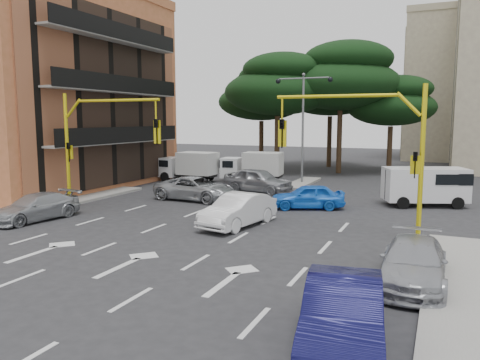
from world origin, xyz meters
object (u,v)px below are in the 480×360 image
Objects in this scene: signal_mast_right at (373,140)px; signal_mast_left at (94,135)px; car_silver_cross_b at (258,180)px; car_navy_parked at (343,314)px; box_truck_b at (252,167)px; car_silver_wagon at (35,207)px; street_lamp_center at (303,109)px; car_white_hatch at (238,210)px; car_silver_cross_a at (196,189)px; car_blue_compact at (308,196)px; van_white at (425,187)px; car_silver_parked at (413,262)px; box_truck_a at (188,167)px.

signal_mast_left is at bearing 180.00° from signal_mast_right.
car_navy_parked is at bearing -142.36° from car_silver_cross_b.
car_silver_wagon is at bearing 158.39° from box_truck_b.
car_silver_wagon is 16.88m from box_truck_b.
street_lamp_center is 14.93m from car_white_hatch.
car_silver_cross_b reaches higher than car_silver_cross_a.
car_blue_compact is at bearing 99.04° from car_navy_parked.
box_truck_b reaches higher than car_blue_compact.
street_lamp_center reaches higher than box_truck_b.
street_lamp_center reaches higher than van_white.
car_silver_parked is at bearing 1.25° from car_silver_wagon.
signal_mast_right is at bearing 11.01° from car_white_hatch.
car_silver_cross_a is 4.76m from car_silver_cross_b.
box_truck_b is at bearing 119.57° from car_white_hatch.
car_silver_cross_a reaches higher than car_silver_wagon.
box_truck_b reaches higher than car_silver_parked.
street_lamp_center reaches higher than car_silver_wagon.
car_silver_cross_b is 17.34m from car_silver_parked.
car_silver_cross_a is at bearing -146.29° from box_truck_a.
box_truck_a is (-1.47, 11.95, -2.77)m from signal_mast_left.
signal_mast_right is 1.41× the size of van_white.
car_white_hatch is at bearing 147.14° from car_silver_parked.
street_lamp_center is at bearing -6.45° from car_silver_cross_b.
car_white_hatch is at bearing -152.32° from car_silver_cross_b.
box_truck_b is at bearing 83.23° from car_silver_wagon.
box_truck_b is at bearing 77.02° from signal_mast_left.
car_silver_cross_a is at bearing -111.82° from car_blue_compact.
car_silver_cross_a is at bearing 119.37° from car_navy_parked.
box_truck_b is (-12.39, 18.30, 0.49)m from car_silver_parked.
car_silver_parked is (8.70, -18.80, -4.79)m from street_lamp_center.
street_lamp_center is 6.86m from car_silver_cross_b.
car_silver_cross_b is at bearing 60.27° from signal_mast_left.
car_silver_cross_a is (4.19, 7.81, 0.05)m from car_silver_wagon.
box_truck_a reaches higher than car_blue_compact.
signal_mast_left is 1.35× the size of car_navy_parked.
car_silver_wagon is 13.63m from car_silver_cross_b.
box_truck_a is at bearing 35.88° from car_silver_cross_a.
van_white is at bearing 97.97° from car_blue_compact.
car_silver_cross_b is 1.04× the size of car_silver_parked.
box_truck_b reaches higher than car_navy_parked.
signal_mast_right reaches higher than car_silver_cross_b.
car_blue_compact is at bearing -120.74° from box_truck_a.
car_silver_wagon is at bearing -76.42° from car_blue_compact.
car_silver_cross_a is at bearing 163.13° from car_silver_cross_b.
signal_mast_right is 17.33m from box_truck_b.
street_lamp_center is at bearing -145.17° from van_white.
car_silver_parked is at bearing 8.27° from car_blue_compact.
signal_mast_left is 11.40m from car_blue_compact.
street_lamp_center is 1.77× the size of car_silver_parked.
van_white reaches higher than car_silver_wagon.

